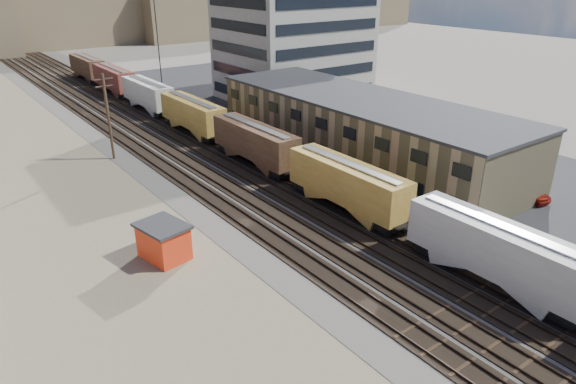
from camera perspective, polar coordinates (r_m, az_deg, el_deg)
ground at (r=37.02m, az=18.31°, el=-11.62°), size 300.00×300.00×0.00m
ballast_bed at (r=74.01m, az=-14.61°, el=6.63°), size 18.00×200.00×0.06m
dirt_yard at (r=60.06m, az=-28.41°, el=0.53°), size 24.00×180.00×0.03m
asphalt_lot at (r=73.21m, az=6.37°, el=7.06°), size 26.00×120.00×0.04m
rail_tracks at (r=73.80m, az=-15.01°, el=6.60°), size 11.40×200.00×0.24m
freight_train at (r=64.31m, az=-7.45°, el=7.26°), size 3.00×119.74×4.46m
warehouse at (r=60.61m, az=8.05°, el=7.07°), size 12.40×40.40×7.25m
office_tower at (r=90.07m, az=0.59°, el=16.29°), size 22.60×18.60×18.45m
utility_pole_north at (r=62.62m, az=-19.36°, el=8.07°), size 2.20×0.32×10.00m
radio_mast at (r=83.43m, az=-14.16°, el=14.94°), size 1.20×0.16×18.00m
maintenance_shed at (r=40.59m, az=-13.64°, el=-5.29°), size 3.71×4.41×2.87m
parked_car_red at (r=54.88m, az=24.96°, el=0.09°), size 2.52×4.95×1.61m
parked_car_silver at (r=65.51m, az=25.10°, el=3.60°), size 5.40×3.38×1.46m
parked_car_blue at (r=77.72m, az=1.17°, el=8.75°), size 6.17×5.23×1.57m
parked_car_far at (r=84.59m, az=2.67°, el=9.94°), size 2.28×4.72×1.55m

